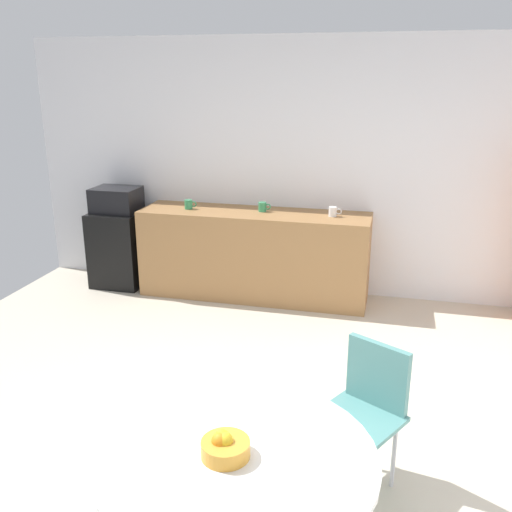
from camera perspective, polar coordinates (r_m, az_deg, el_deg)
The scene contains 11 objects.
ground_plane at distance 3.63m, azimuth -3.09°, elevation -20.01°, with size 6.00×6.00×0.00m, color beige.
wall_back at distance 5.87m, azimuth 5.35°, elevation 8.75°, with size 6.00×0.10×2.60m, color silver.
counter_block at distance 5.83m, azimuth -0.20°, elevation 0.15°, with size 2.34×0.60×0.90m, color #9E7042.
mini_fridge at distance 6.37m, azimuth -13.57°, elevation 0.80°, with size 0.54×0.54×0.82m, color black.
microwave at distance 6.23m, azimuth -13.93°, elevation 5.54°, with size 0.48×0.38×0.26m, color black.
round_table at distance 2.56m, azimuth -1.85°, elevation -21.48°, with size 1.18×1.18×0.73m.
chair_teal at distance 3.26m, azimuth 11.18°, elevation -14.03°, with size 0.57×0.57×0.83m.
fruit_bowl at distance 2.45m, azimuth -3.19°, elevation -18.65°, with size 0.20×0.20×0.11m.
mug_white at distance 5.87m, azimuth -6.80°, elevation 5.20°, with size 0.13×0.08×0.09m.
mug_green at distance 5.72m, azimuth 0.68°, elevation 4.99°, with size 0.13×0.08×0.09m.
mug_red at distance 5.57m, azimuth 7.80°, elevation 4.46°, with size 0.13×0.08×0.09m.
Camera 1 is at (0.87, -2.73, 2.23)m, focal length 39.59 mm.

